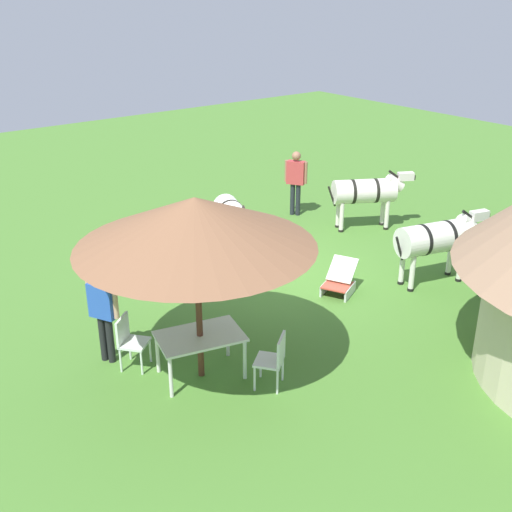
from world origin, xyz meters
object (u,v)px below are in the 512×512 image
object	(u,v)px
shade_umbrella	(195,222)
guest_beside_umbrella	(103,307)
striped_lounge_chair	(339,281)
zebra_toward_hut	(437,238)
patio_chair_near_lawn	(129,339)
standing_watcher	(296,177)
zebra_nearest_camera	(366,192)
zebra_by_umbrella	(235,220)
patio_dining_table	(200,340)
patio_chair_west_end	(274,358)

from	to	relation	value
shade_umbrella	guest_beside_umbrella	xyz separation A→B (m)	(0.99, -1.31, -1.62)
striped_lounge_chair	zebra_toward_hut	world-z (taller)	zebra_toward_hut
patio_chair_near_lawn	standing_watcher	distance (m)	8.05
shade_umbrella	standing_watcher	distance (m)	8.05
zebra_nearest_camera	zebra_by_umbrella	distance (m)	3.84
standing_watcher	striped_lounge_chair	bearing A→B (deg)	117.58
patio_chair_near_lawn	zebra_toward_hut	distance (m)	6.61
striped_lounge_chair	guest_beside_umbrella	bearing A→B (deg)	57.54
shade_umbrella	patio_dining_table	world-z (taller)	shade_umbrella
zebra_nearest_camera	zebra_by_umbrella	world-z (taller)	zebra_by_umbrella
shade_umbrella	striped_lounge_chair	bearing A→B (deg)	-168.86
guest_beside_umbrella	zebra_nearest_camera	distance (m)	8.12
patio_chair_west_end	zebra_by_umbrella	world-z (taller)	zebra_by_umbrella
zebra_nearest_camera	shade_umbrella	bearing A→B (deg)	-37.18
guest_beside_umbrella	striped_lounge_chair	bearing A→B (deg)	-124.03
zebra_toward_hut	patio_dining_table	bearing A→B (deg)	-75.72
patio_chair_near_lawn	zebra_nearest_camera	bearing A→B (deg)	155.14
zebra_nearest_camera	patio_dining_table	bearing A→B (deg)	-37.18
patio_chair_west_end	standing_watcher	world-z (taller)	standing_watcher
patio_chair_west_end	striped_lounge_chair	world-z (taller)	patio_chair_west_end
patio_chair_west_end	guest_beside_umbrella	world-z (taller)	guest_beside_umbrella
standing_watcher	patio_dining_table	bearing A→B (deg)	95.82
patio_chair_near_lawn	zebra_nearest_camera	distance (m)	8.01
striped_lounge_chair	zebra_by_umbrella	bearing A→B (deg)	-10.97
guest_beside_umbrella	zebra_nearest_camera	bearing A→B (deg)	-105.36
patio_dining_table	shade_umbrella	bearing A→B (deg)	-135.00
patio_dining_table	zebra_nearest_camera	distance (m)	7.58
striped_lounge_chair	zebra_toward_hut	distance (m)	2.22
patio_dining_table	zebra_toward_hut	size ratio (longest dim) A/B	0.67
patio_chair_near_lawn	striped_lounge_chair	world-z (taller)	patio_chair_near_lawn
standing_watcher	zebra_toward_hut	bearing A→B (deg)	142.31
patio_dining_table	striped_lounge_chair	bearing A→B (deg)	-168.86
shade_umbrella	zebra_nearest_camera	distance (m)	7.75
striped_lounge_chair	zebra_nearest_camera	size ratio (longest dim) A/B	0.47
zebra_nearest_camera	zebra_toward_hut	distance (m)	3.32
standing_watcher	shade_umbrella	bearing A→B (deg)	95.82
zebra_by_umbrella	zebra_toward_hut	bearing A→B (deg)	147.15
zebra_toward_hut	shade_umbrella	bearing A→B (deg)	-75.72
shade_umbrella	striped_lounge_chair	size ratio (longest dim) A/B	3.80
guest_beside_umbrella	zebra_by_umbrella	world-z (taller)	guest_beside_umbrella
patio_dining_table	patio_chair_near_lawn	xyz separation A→B (m)	(0.77, -0.92, -0.13)
patio_chair_west_end	guest_beside_umbrella	size ratio (longest dim) A/B	0.54
zebra_toward_hut	patio_chair_near_lawn	bearing A→B (deg)	-83.64
shade_umbrella	zebra_toward_hut	xyz separation A→B (m)	(-5.74, 0.09, -1.63)
zebra_nearest_camera	striped_lounge_chair	bearing A→B (deg)	-24.79
striped_lounge_chair	zebra_nearest_camera	world-z (taller)	zebra_nearest_camera
shade_umbrella	standing_watcher	size ratio (longest dim) A/B	2.05
striped_lounge_chair	zebra_nearest_camera	bearing A→B (deg)	-80.05
shade_umbrella	zebra_nearest_camera	world-z (taller)	shade_umbrella
patio_dining_table	guest_beside_umbrella	world-z (taller)	guest_beside_umbrella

